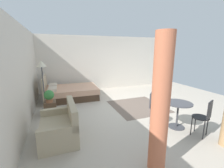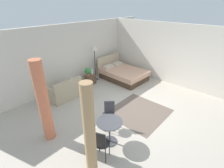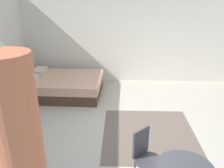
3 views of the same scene
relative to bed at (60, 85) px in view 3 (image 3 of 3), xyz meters
The scene contains 9 objects.
ground_plane 2.73m from the bed, 134.15° to the right, with size 9.17×9.72×0.02m, color #B2A899.
wall_right 2.55m from the bed, 58.47° to the right, with size 0.12×6.72×2.81m, color silver.
area_rug 3.00m from the bed, 129.94° to the right, with size 1.93×1.87×0.01m, color #66564C.
bed is the anchor object (origin of this frame).
nightstand 1.73m from the bed, 152.52° to the left, with size 0.46×0.37×0.46m.
potted_plant 1.86m from the bed, 153.87° to the left, with size 0.31×0.31×0.40m.
vase 1.65m from the bed, 150.61° to the left, with size 0.13×0.13×0.23m.
floor_lamp 1.83m from the bed, 135.88° to the left, with size 0.32×0.32×1.75m.
cafe_chair_near_couch 3.83m from the bed, 147.57° to the right, with size 0.56×0.56×0.91m.
Camera 3 is at (-3.98, 0.29, 2.69)m, focal length 36.26 mm.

